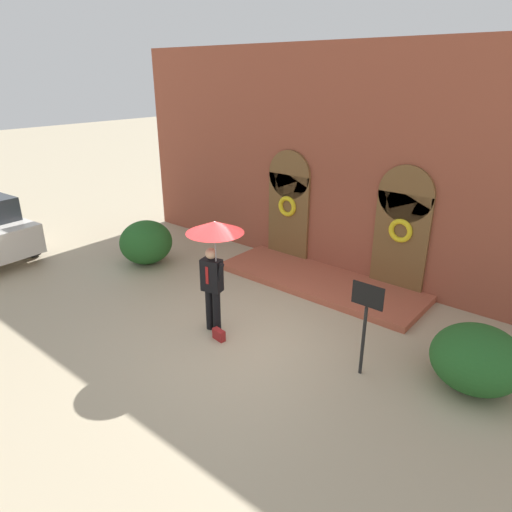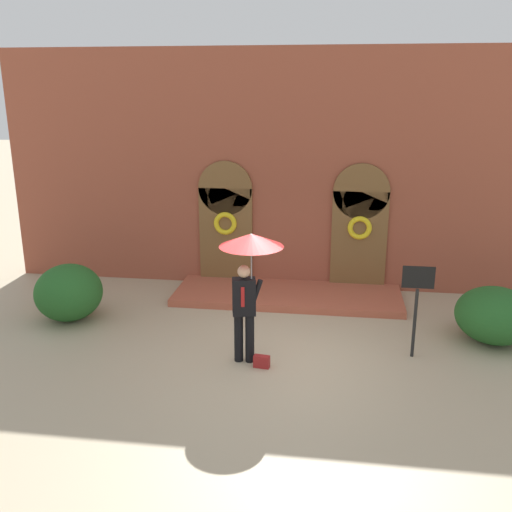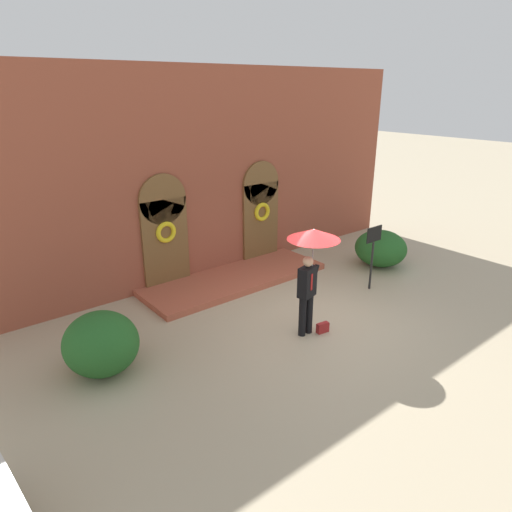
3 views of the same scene
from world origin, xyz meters
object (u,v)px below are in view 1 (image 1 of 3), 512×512
(person_with_umbrella, at_px, (214,244))
(sign_post, at_px, (366,315))
(shrub_left, at_px, (146,242))
(shrub_right, at_px, (477,358))
(handbag, at_px, (219,335))

(person_with_umbrella, bearing_deg, sign_post, 11.91)
(person_with_umbrella, height_order, sign_post, person_with_umbrella)
(sign_post, height_order, shrub_left, sign_post)
(person_with_umbrella, height_order, shrub_left, person_with_umbrella)
(shrub_left, bearing_deg, shrub_right, 0.77)
(sign_post, distance_m, shrub_right, 1.96)
(handbag, xyz_separation_m, shrub_left, (-4.28, 1.59, 0.48))
(shrub_right, bearing_deg, shrub_left, -179.23)
(person_with_umbrella, height_order, handbag, person_with_umbrella)
(sign_post, bearing_deg, shrub_left, 173.57)
(handbag, bearing_deg, shrub_right, 29.48)
(sign_post, relative_size, shrub_right, 1.12)
(handbag, relative_size, sign_post, 0.16)
(shrub_right, bearing_deg, person_with_umbrella, -161.53)
(person_with_umbrella, distance_m, shrub_right, 4.96)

